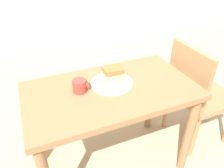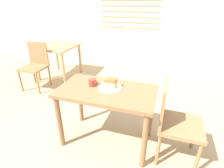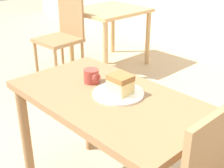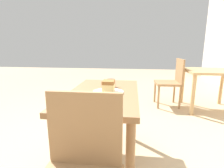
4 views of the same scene
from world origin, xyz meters
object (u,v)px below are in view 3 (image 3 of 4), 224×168
dining_table_near (108,115)px  dining_table_far (109,19)px  chair_far_corner (63,35)px  plate (118,93)px  cake_slice (120,84)px  coffee_mug (92,76)px

dining_table_near → dining_table_far: (-1.69, 1.59, -0.01)m
chair_far_corner → plate: size_ratio=3.27×
dining_table_far → chair_far_corner: (-0.11, -0.61, -0.10)m
dining_table_near → cake_slice: bearing=54.3°
dining_table_near → coffee_mug: bearing=166.9°
chair_far_corner → cake_slice: (1.84, -0.92, 0.29)m
dining_table_near → chair_far_corner: size_ratio=1.22×
plate → cake_slice: size_ratio=2.32×
dining_table_far → plate: bearing=-41.9°
dining_table_near → coffee_mug: coffee_mug is taller
dining_table_near → cake_slice: cake_slice is taller
dining_table_near → dining_table_far: dining_table_near is taller
chair_far_corner → dining_table_far: bearing=76.6°
chair_far_corner → coffee_mug: bearing=-32.7°
dining_table_far → dining_table_near: bearing=-43.2°
chair_far_corner → plate: (1.83, -0.93, 0.24)m
dining_table_near → plate: 0.14m
coffee_mug → plate: bearing=1.0°
dining_table_near → cake_slice: 0.19m
dining_table_far → coffee_mug: size_ratio=8.73×
chair_far_corner → plate: chair_far_corner is taller
cake_slice → coffee_mug: (-0.22, -0.01, -0.02)m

